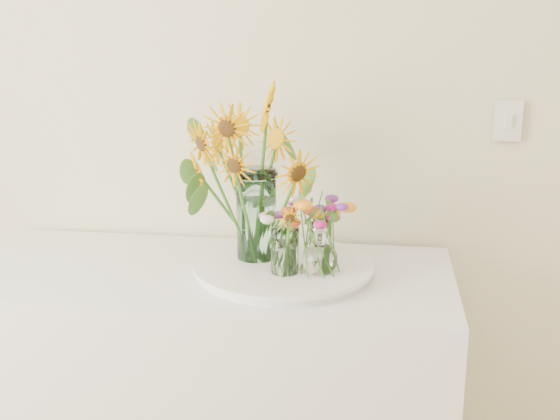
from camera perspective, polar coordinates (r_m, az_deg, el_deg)
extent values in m
cube|color=white|center=(2.21, -5.79, -15.88)|extent=(1.40, 0.60, 0.90)
cylinder|color=white|center=(1.97, 0.29, -4.84)|extent=(0.48, 0.48, 0.02)
cylinder|color=#B2EBDD|center=(1.98, -1.94, -0.39)|extent=(0.13, 0.13, 0.26)
cylinder|color=white|center=(1.88, 0.39, -3.37)|extent=(0.10, 0.10, 0.13)
cylinder|color=white|center=(2.03, 3.37, -2.34)|extent=(0.08, 0.08, 0.10)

